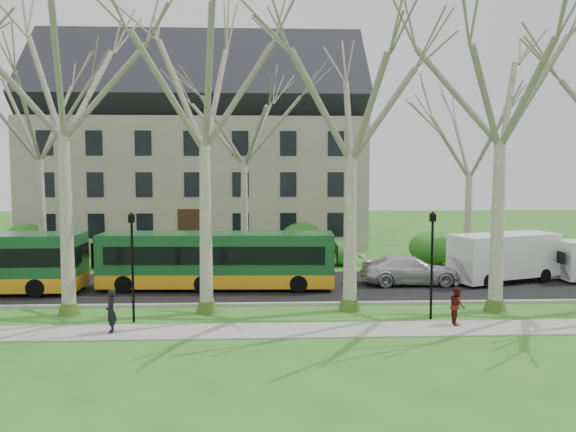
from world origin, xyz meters
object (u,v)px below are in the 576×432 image
(van_a, at_px, (504,258))
(pedestrian_a, at_px, (111,311))
(sedan, at_px, (410,270))
(bus_follow, at_px, (217,260))
(pedestrian_b, at_px, (457,305))

(van_a, relative_size, pedestrian_a, 3.72)
(sedan, bearing_deg, van_a, -84.92)
(bus_follow, bearing_deg, pedestrian_a, -111.19)
(van_a, bearing_deg, pedestrian_b, -142.87)
(sedan, relative_size, van_a, 0.87)
(bus_follow, relative_size, sedan, 2.26)
(bus_follow, height_order, van_a, bus_follow)
(bus_follow, relative_size, pedestrian_a, 7.34)
(bus_follow, xyz_separation_m, sedan, (10.04, 0.59, -0.71))
(pedestrian_b, bearing_deg, pedestrian_a, 98.55)
(bus_follow, relative_size, pedestrian_b, 7.88)
(bus_follow, xyz_separation_m, pedestrian_a, (-3.30, -7.64, -0.67))
(sedan, bearing_deg, pedestrian_a, 122.08)
(pedestrian_a, bearing_deg, van_a, 103.83)
(sedan, distance_m, pedestrian_a, 15.68)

